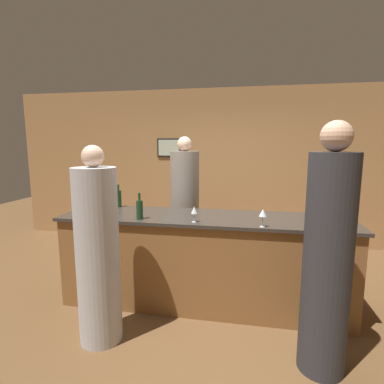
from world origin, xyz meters
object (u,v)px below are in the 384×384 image
(bartender, at_px, (185,212))
(guest_0, at_px, (327,260))
(wine_bottle_2, at_px, (119,198))
(wine_bottle_1, at_px, (85,207))
(wine_bottle_0, at_px, (140,209))
(guest_1, at_px, (98,254))

(bartender, xyz_separation_m, guest_0, (1.46, -1.61, 0.04))
(wine_bottle_2, bearing_deg, bartender, 31.95)
(wine_bottle_1, bearing_deg, guest_0, -13.22)
(wine_bottle_1, height_order, wine_bottle_2, wine_bottle_1)
(guest_0, xyz_separation_m, wine_bottle_0, (-1.73, 0.59, 0.21))
(bartender, relative_size, wine_bottle_1, 6.43)
(wine_bottle_1, distance_m, wine_bottle_2, 0.60)
(bartender, relative_size, wine_bottle_0, 6.78)
(wine_bottle_0, height_order, wine_bottle_2, wine_bottle_2)
(guest_0, xyz_separation_m, guest_1, (-1.93, 0.02, -0.09))
(guest_1, height_order, wine_bottle_0, guest_1)
(guest_1, bearing_deg, wine_bottle_2, 104.61)
(guest_0, xyz_separation_m, wine_bottle_2, (-2.22, 1.14, 0.21))
(guest_0, distance_m, wine_bottle_0, 1.84)
(guest_1, relative_size, wine_bottle_2, 6.28)
(guest_0, relative_size, wine_bottle_0, 7.01)
(guest_0, height_order, guest_1, guest_0)
(guest_0, height_order, wine_bottle_2, guest_0)
(bartender, height_order, guest_0, guest_0)
(wine_bottle_2, bearing_deg, guest_0, -27.22)
(guest_1, bearing_deg, wine_bottle_0, 71.13)
(bartender, xyz_separation_m, wine_bottle_0, (-0.27, -1.02, 0.24))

